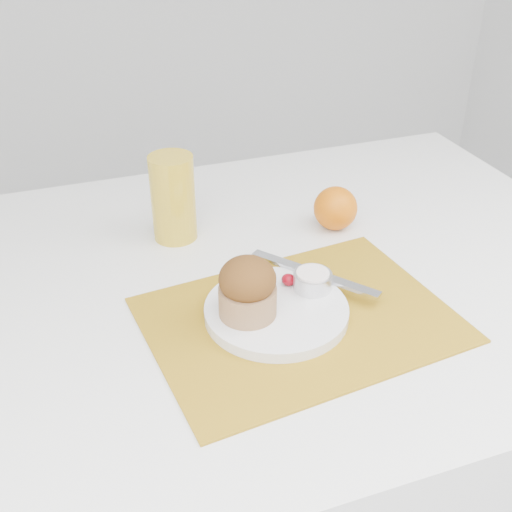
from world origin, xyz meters
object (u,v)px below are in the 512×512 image
object	(u,v)px
table	(240,453)
plate	(276,311)
juice_glass	(173,198)
muffin	(247,288)
orange	(335,208)

from	to	relation	value
table	plate	bearing A→B (deg)	-79.31
table	juice_glass	world-z (taller)	juice_glass
plate	muffin	xyz separation A→B (m)	(-0.04, -0.00, 0.05)
muffin	juice_glass	bearing A→B (deg)	97.66
orange	juice_glass	world-z (taller)	juice_glass
table	muffin	xyz separation A→B (m)	(-0.02, -0.11, 0.43)
plate	orange	size ratio (longest dim) A/B	2.67
orange	juice_glass	bearing A→B (deg)	166.93
plate	muffin	bearing A→B (deg)	-178.36
juice_glass	muffin	size ratio (longest dim) A/B	1.67
orange	plate	bearing A→B (deg)	-132.39
table	plate	world-z (taller)	plate
juice_glass	muffin	world-z (taller)	juice_glass
table	orange	size ratio (longest dim) A/B	16.79
plate	orange	world-z (taller)	orange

